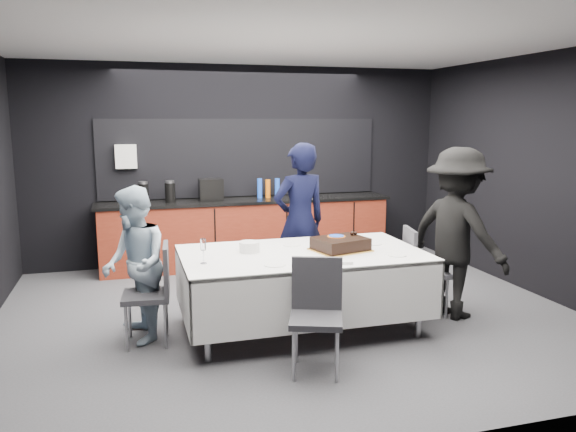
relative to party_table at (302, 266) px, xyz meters
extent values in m
plane|color=#444549|center=(0.00, 0.40, -0.64)|extent=(6.00, 6.00, 0.00)
cube|color=white|center=(0.00, 0.40, 2.16)|extent=(6.00, 5.00, 0.04)
cube|color=black|center=(0.00, 2.90, 0.76)|extent=(6.00, 0.04, 2.80)
cube|color=black|center=(0.00, -2.10, 0.76)|extent=(6.00, 0.04, 2.80)
cube|color=black|center=(3.00, 0.40, 0.76)|extent=(0.04, 5.00, 2.80)
cube|color=maroon|center=(0.00, 2.60, -0.19)|extent=(4.00, 0.60, 0.90)
cube|color=black|center=(0.00, 2.60, 0.28)|extent=(4.10, 0.64, 0.04)
cube|color=black|center=(0.00, 2.88, 0.86)|extent=(4.00, 0.03, 1.10)
cube|color=white|center=(-1.60, 2.83, 0.91)|extent=(0.28, 0.12, 0.32)
cylinder|color=black|center=(-1.40, 2.60, 0.43)|extent=(0.14, 0.14, 0.26)
cylinder|color=black|center=(-1.05, 2.60, 0.43)|extent=(0.14, 0.14, 0.26)
cube|color=black|center=(-0.50, 2.60, 0.45)|extent=(0.32, 0.24, 0.30)
cylinder|color=blue|center=(0.20, 2.65, 0.44)|extent=(0.07, 0.07, 0.28)
cylinder|color=orange|center=(0.32, 2.65, 0.43)|extent=(0.07, 0.07, 0.26)
cylinder|color=blue|center=(0.44, 2.58, 0.44)|extent=(0.07, 0.07, 0.28)
cylinder|color=white|center=(0.75, 2.60, 0.34)|extent=(0.08, 0.08, 0.09)
cylinder|color=white|center=(0.88, 2.60, 0.34)|extent=(0.08, 0.08, 0.09)
cylinder|color=white|center=(1.00, 2.60, 0.34)|extent=(0.08, 0.08, 0.09)
cylinder|color=#99999E|center=(-1.40, 2.60, 0.57)|extent=(0.12, 0.12, 0.03)
cylinder|color=#99999E|center=(-1.05, 2.60, 0.57)|extent=(0.12, 0.12, 0.03)
cylinder|color=#99999E|center=(-1.00, -0.50, -0.27)|extent=(0.06, 0.06, 0.75)
cylinder|color=#99999E|center=(-1.00, 0.50, -0.27)|extent=(0.06, 0.06, 0.75)
cylinder|color=#99999E|center=(1.00, -0.50, -0.27)|extent=(0.06, 0.06, 0.75)
cylinder|color=#99999E|center=(1.00, 0.50, -0.27)|extent=(0.06, 0.06, 0.75)
cube|color=silver|center=(0.00, 0.00, 0.12)|extent=(2.32, 1.32, 0.04)
cube|color=silver|center=(0.00, -0.65, -0.15)|extent=(2.32, 0.02, 0.55)
cube|color=silver|center=(0.00, 0.65, -0.15)|extent=(2.32, 0.02, 0.55)
cube|color=silver|center=(-1.15, 0.00, -0.15)|extent=(0.02, 1.32, 0.55)
cube|color=silver|center=(1.15, 0.00, -0.15)|extent=(0.02, 1.32, 0.55)
cube|color=gold|center=(0.38, -0.04, 0.14)|extent=(0.60, 0.54, 0.01)
cube|color=black|center=(0.38, -0.04, 0.20)|extent=(0.56, 0.49, 0.10)
cube|color=black|center=(0.38, -0.04, 0.26)|extent=(0.56, 0.49, 0.01)
cylinder|color=orange|center=(0.36, 0.02, 0.27)|extent=(0.18, 0.18, 0.00)
cylinder|color=blue|center=(0.36, 0.02, 0.27)|extent=(0.15, 0.15, 0.01)
sphere|color=black|center=(0.56, 0.08, 0.28)|extent=(0.04, 0.04, 0.04)
sphere|color=black|center=(0.58, 0.04, 0.28)|extent=(0.04, 0.04, 0.04)
sphere|color=black|center=(0.54, 0.04, 0.28)|extent=(0.04, 0.04, 0.04)
cylinder|color=white|center=(-0.49, 0.15, 0.19)|extent=(0.20, 0.20, 0.10)
cylinder|color=white|center=(-0.38, -0.41, 0.14)|extent=(0.19, 0.19, 0.01)
cylinder|color=white|center=(0.80, 0.14, 0.14)|extent=(0.20, 0.20, 0.01)
cylinder|color=white|center=(0.82, -0.38, 0.14)|extent=(0.18, 0.18, 0.01)
cylinder|color=white|center=(-0.01, 0.32, 0.14)|extent=(0.18, 0.18, 0.01)
cube|color=white|center=(0.22, -0.52, 0.15)|extent=(0.18, 0.13, 0.03)
cylinder|color=white|center=(-0.98, -0.18, 0.14)|extent=(0.06, 0.06, 0.00)
cylinder|color=white|center=(-0.98, -0.18, 0.20)|extent=(0.01, 0.01, 0.12)
cylinder|color=white|center=(-0.98, -0.18, 0.31)|extent=(0.05, 0.05, 0.10)
cube|color=#2E2E33|center=(-1.48, 0.06, -0.19)|extent=(0.46, 0.46, 0.05)
cube|color=#2E2E33|center=(-1.29, 0.04, 0.06)|extent=(0.08, 0.42, 0.45)
cylinder|color=#99999E|center=(-1.63, 0.25, -0.42)|extent=(0.03, 0.03, 0.44)
cylinder|color=#99999E|center=(-1.67, -0.09, -0.42)|extent=(0.03, 0.03, 0.44)
cylinder|color=#99999E|center=(-1.30, 0.21, -0.42)|extent=(0.03, 0.03, 0.44)
cylinder|color=#99999E|center=(-1.33, -0.12, -0.42)|extent=(0.03, 0.03, 0.44)
cube|color=#2E2E33|center=(1.40, 0.06, -0.19)|extent=(0.50, 0.50, 0.05)
cube|color=#2E2E33|center=(1.21, 0.10, 0.06)|extent=(0.13, 0.42, 0.45)
cylinder|color=#99999E|center=(1.53, -0.14, -0.42)|extent=(0.03, 0.03, 0.44)
cylinder|color=#99999E|center=(1.60, 0.19, -0.42)|extent=(0.03, 0.03, 0.44)
cylinder|color=#99999E|center=(1.19, -0.07, -0.42)|extent=(0.03, 0.03, 0.44)
cylinder|color=#99999E|center=(1.27, 0.27, -0.42)|extent=(0.03, 0.03, 0.44)
cube|color=#2E2E33|center=(-0.18, -0.95, -0.19)|extent=(0.54, 0.54, 0.05)
cube|color=#2E2E33|center=(-0.12, -0.78, 0.06)|extent=(0.41, 0.18, 0.45)
cylinder|color=#99999E|center=(-0.40, -1.06, -0.42)|extent=(0.03, 0.03, 0.44)
cylinder|color=#99999E|center=(-0.08, -1.17, -0.42)|extent=(0.03, 0.03, 0.44)
cylinder|color=#99999E|center=(-0.28, -0.74, -0.42)|extent=(0.03, 0.03, 0.44)
cylinder|color=#99999E|center=(0.04, -0.85, -0.42)|extent=(0.03, 0.03, 0.44)
imported|color=black|center=(0.28, 0.97, 0.25)|extent=(0.72, 0.55, 1.79)
imported|color=#A8C0D3|center=(-1.57, 0.16, 0.08)|extent=(0.67, 0.79, 1.45)
imported|color=black|center=(1.65, -0.07, 0.24)|extent=(1.05, 1.31, 1.77)
camera|label=1|loc=(-1.59, -5.04, 1.41)|focal=35.00mm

